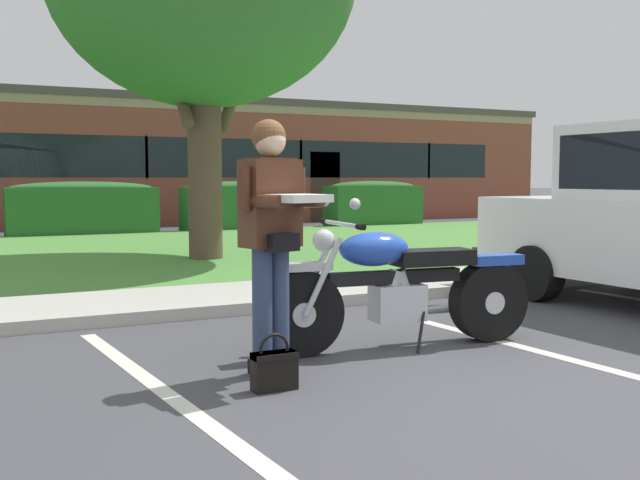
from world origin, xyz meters
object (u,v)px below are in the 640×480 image
at_px(rider_person, 272,225).
at_px(brick_building, 116,162).
at_px(hedge_right, 373,202).
at_px(hedge_center_left, 83,207).
at_px(handbag, 274,367).
at_px(motorcycle, 410,286).
at_px(hedge_center_right, 242,205).

height_order(rider_person, brick_building, brick_building).
bearing_deg(hedge_right, hedge_center_left, 180.00).
bearing_deg(rider_person, brick_building, 81.88).
xyz_separation_m(rider_person, hedge_center_left, (0.74, 12.91, -0.36)).
xyz_separation_m(handbag, hedge_center_left, (0.88, 13.26, 0.51)).
xyz_separation_m(handbag, brick_building, (2.91, 19.76, 1.67)).
height_order(motorcycle, hedge_right, hedge_right).
height_order(rider_person, handbag, rider_person).
bearing_deg(handbag, brick_building, 81.62).
distance_m(rider_person, brick_building, 19.62).
relative_size(motorcycle, hedge_right, 0.84).
bearing_deg(brick_building, hedge_center_right, -74.48).
bearing_deg(hedge_center_right, motorcycle, -104.67).
xyz_separation_m(motorcycle, rider_person, (-1.26, -0.26, 0.53)).
height_order(handbag, brick_building, brick_building).
bearing_deg(hedge_right, hedge_center_right, 180.00).
distance_m(motorcycle, handbag, 1.57).
height_order(rider_person, hedge_center_right, rider_person).
bearing_deg(hedge_right, rider_person, -123.09).
relative_size(motorcycle, hedge_center_left, 0.68).
bearing_deg(rider_person, hedge_center_right, 70.49).
height_order(handbag, hedge_right, hedge_right).
relative_size(hedge_center_right, brick_building, 0.11).
bearing_deg(hedge_right, brick_building, 130.97).
distance_m(motorcycle, hedge_center_left, 12.66).
relative_size(hedge_center_left, hedge_center_right, 1.11).
bearing_deg(rider_person, hedge_right, 56.91).
distance_m(motorcycle, hedge_center_right, 13.08).
bearing_deg(hedge_right, motorcycle, -119.47).
height_order(rider_person, hedge_center_left, rider_person).
distance_m(rider_person, hedge_right, 15.41).
relative_size(rider_person, hedge_center_right, 0.57).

